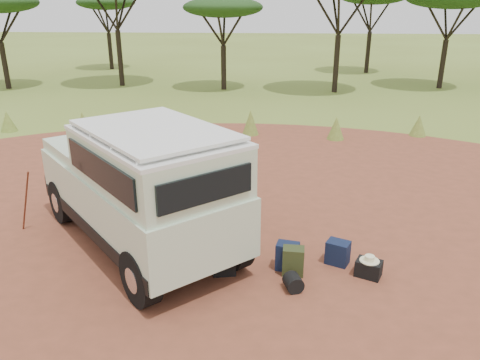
# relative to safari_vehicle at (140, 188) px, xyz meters

# --- Properties ---
(ground) EXTENTS (140.00, 140.00, 0.00)m
(ground) POSITION_rel_safari_vehicle_xyz_m (1.61, -0.38, -1.22)
(ground) COLOR olive
(ground) RESTS_ON ground
(dirt_clearing) EXTENTS (23.00, 23.00, 0.01)m
(dirt_clearing) POSITION_rel_safari_vehicle_xyz_m (1.61, -0.38, -1.21)
(dirt_clearing) COLOR brown
(dirt_clearing) RESTS_ON ground
(grass_fringe) EXTENTS (36.60, 1.60, 0.90)m
(grass_fringe) POSITION_rel_safari_vehicle_xyz_m (1.73, 8.29, -0.81)
(grass_fringe) COLOR olive
(grass_fringe) RESTS_ON ground
(safari_vehicle) EXTENTS (4.93, 5.18, 2.52)m
(safari_vehicle) POSITION_rel_safari_vehicle_xyz_m (0.00, 0.00, 0.00)
(safari_vehicle) COLOR beige
(safari_vehicle) RESTS_ON ground
(walking_staff) EXTENTS (0.48, 0.24, 1.38)m
(walking_staff) POSITION_rel_safari_vehicle_xyz_m (-2.53, 0.37, -0.53)
(walking_staff) COLOR #632B17
(walking_staff) RESTS_ON ground
(backpack_black) EXTENTS (0.44, 0.36, 0.54)m
(backpack_black) POSITION_rel_safari_vehicle_xyz_m (1.68, -0.91, -0.95)
(backpack_black) COLOR black
(backpack_black) RESTS_ON ground
(backpack_navy) EXTENTS (0.44, 0.35, 0.51)m
(backpack_navy) POSITION_rel_safari_vehicle_xyz_m (2.78, -0.68, -0.96)
(backpack_navy) COLOR #111A37
(backpack_navy) RESTS_ON ground
(backpack_olive) EXTENTS (0.38, 0.29, 0.51)m
(backpack_olive) POSITION_rel_safari_vehicle_xyz_m (2.88, -0.84, -0.96)
(backpack_olive) COLOR #333C1B
(backpack_olive) RESTS_ON ground
(duffel_navy) EXTENTS (0.49, 0.44, 0.45)m
(duffel_navy) POSITION_rel_safari_vehicle_xyz_m (3.70, -0.42, -0.99)
(duffel_navy) COLOR #111A37
(duffel_navy) RESTS_ON ground
(hard_case) EXTENTS (0.52, 0.45, 0.30)m
(hard_case) POSITION_rel_safari_vehicle_xyz_m (4.19, -0.81, -1.07)
(hard_case) COLOR black
(hard_case) RESTS_ON ground
(stuff_sack) EXTENTS (0.37, 0.37, 0.29)m
(stuff_sack) POSITION_rel_safari_vehicle_xyz_m (2.87, -1.34, -1.07)
(stuff_sack) COLOR black
(stuff_sack) RESTS_ON ground
(safari_hat) EXTENTS (0.34, 0.34, 0.10)m
(safari_hat) POSITION_rel_safari_vehicle_xyz_m (4.19, -0.81, -0.88)
(safari_hat) COLOR beige
(safari_hat) RESTS_ON hard_case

